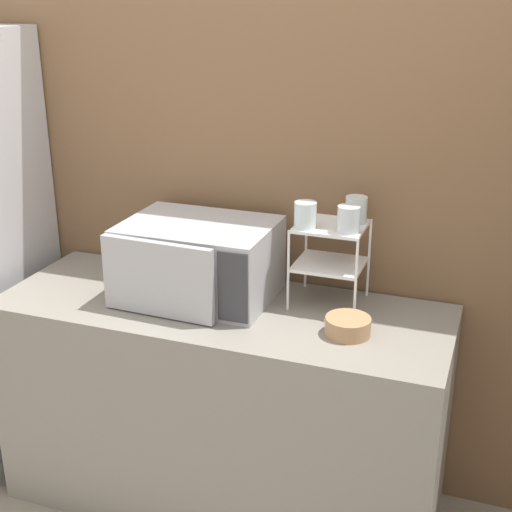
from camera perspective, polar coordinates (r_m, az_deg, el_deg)
name	(u,v)px	position (r m, az deg, el deg)	size (l,w,h in m)	color
wall_back	(254,180)	(2.91, -0.18, 6.07)	(8.00, 0.06, 2.60)	brown
counter	(223,406)	(2.95, -2.64, -11.90)	(1.74, 0.64, 0.90)	gray
microwave	(197,261)	(2.77, -4.72, -0.39)	(0.57, 0.46, 0.30)	#ADADB2
dish_rack	(330,247)	(2.69, 5.95, 0.72)	(0.26, 0.24, 0.32)	white
glass_front_left	(305,215)	(2.60, 3.96, 3.30)	(0.08, 0.08, 0.10)	silver
glass_back_right	(356,209)	(2.69, 8.02, 3.71)	(0.08, 0.08, 0.10)	silver
glass_front_right	(349,219)	(2.57, 7.42, 2.93)	(0.08, 0.08, 0.10)	silver
bowl	(348,326)	(2.52, 7.36, -5.60)	(0.16, 0.16, 0.06)	#AD7F56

